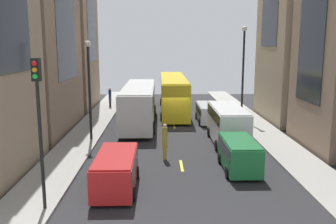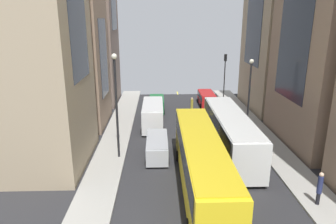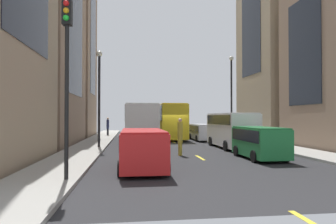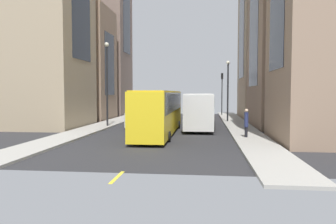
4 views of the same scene
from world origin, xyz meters
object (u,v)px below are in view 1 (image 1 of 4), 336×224
at_px(car_green_1, 239,152).
at_px(car_silver_2, 208,112).
at_px(streetcar_yellow, 173,91).
at_px(pedestrian_crossing_near, 110,96).
at_px(city_bus_white, 139,101).
at_px(traffic_light_near_corner, 38,107).
at_px(pedestrian_waiting_curb, 165,141).
at_px(car_red_0, 116,169).
at_px(delivery_van_white, 228,122).

height_order(car_green_1, car_silver_2, car_green_1).
bearing_deg(streetcar_yellow, pedestrian_crossing_near, 161.47).
relative_size(city_bus_white, traffic_light_near_corner, 1.98).
bearing_deg(car_silver_2, pedestrian_crossing_near, 142.38).
distance_m(streetcar_yellow, pedestrian_waiting_curb, 16.13).
distance_m(car_silver_2, pedestrian_crossing_near, 12.19).
relative_size(city_bus_white, car_red_0, 2.67).
xyz_separation_m(car_red_0, car_green_1, (6.48, 2.53, 0.00)).
bearing_deg(car_green_1, streetcar_yellow, 99.25).
bearing_deg(car_silver_2, car_green_1, -89.70).
relative_size(delivery_van_white, car_red_0, 1.33).
relative_size(car_red_0, traffic_light_near_corner, 0.74).
relative_size(car_silver_2, traffic_light_near_corner, 0.76).
bearing_deg(delivery_van_white, car_green_1, -93.85).
distance_m(city_bus_white, pedestrian_waiting_curb, 10.54).
height_order(car_red_0, pedestrian_waiting_curb, pedestrian_waiting_curb).
relative_size(streetcar_yellow, delivery_van_white, 2.31).
relative_size(delivery_van_white, traffic_light_near_corner, 0.99).
bearing_deg(car_red_0, pedestrian_crossing_near, 98.07).
relative_size(city_bus_white, delivery_van_white, 2.01).
height_order(pedestrian_waiting_curb, traffic_light_near_corner, traffic_light_near_corner).
height_order(streetcar_yellow, pedestrian_waiting_curb, streetcar_yellow).
distance_m(city_bus_white, delivery_van_white, 9.29).
bearing_deg(car_green_1, traffic_light_near_corner, -151.68).
height_order(car_silver_2, pedestrian_crossing_near, pedestrian_crossing_near).
bearing_deg(car_red_0, traffic_light_near_corner, -138.16).
bearing_deg(streetcar_yellow, pedestrian_waiting_curb, -93.99).
distance_m(car_red_0, pedestrian_crossing_near, 23.10).
height_order(car_red_0, traffic_light_near_corner, traffic_light_near_corner).
xyz_separation_m(delivery_van_white, car_silver_2, (-0.45, 7.20, -0.57)).
relative_size(car_red_0, car_silver_2, 0.98).
height_order(city_bus_white, pedestrian_waiting_curb, city_bus_white).
bearing_deg(car_green_1, pedestrian_waiting_curb, 153.78).
distance_m(car_green_1, pedestrian_crossing_near, 22.55).
bearing_deg(city_bus_white, delivery_van_white, -45.29).
distance_m(streetcar_yellow, traffic_light_near_corner, 23.96).
height_order(delivery_van_white, car_green_1, delivery_van_white).
relative_size(car_red_0, car_green_1, 1.14).
bearing_deg(car_silver_2, city_bus_white, -174.33).
xyz_separation_m(car_red_0, pedestrian_crossing_near, (-3.24, 22.87, 0.28)).
bearing_deg(delivery_van_white, car_red_0, -129.80).
distance_m(car_red_0, car_silver_2, 16.71).
bearing_deg(traffic_light_near_corner, delivery_van_white, 48.09).
bearing_deg(pedestrian_waiting_curb, traffic_light_near_corner, -2.72).
relative_size(delivery_van_white, car_green_1, 1.52).
distance_m(city_bus_white, traffic_light_near_corner, 17.68).
height_order(delivery_van_white, car_silver_2, delivery_van_white).
bearing_deg(city_bus_white, traffic_light_near_corner, -99.99).
relative_size(delivery_van_white, pedestrian_waiting_curb, 2.76).
xyz_separation_m(car_green_1, traffic_light_near_corner, (-9.18, -4.95, 3.42)).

